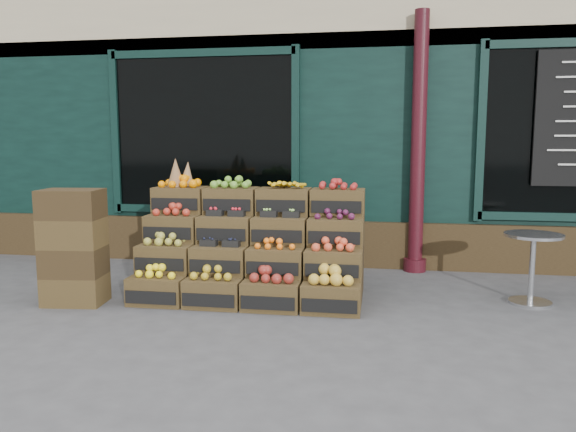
# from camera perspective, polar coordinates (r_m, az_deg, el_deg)

# --- Properties ---
(ground) EXTENTS (60.00, 60.00, 0.00)m
(ground) POSITION_cam_1_polar(r_m,az_deg,el_deg) (5.41, 0.83, -9.99)
(ground) COLOR #444446
(ground) RESTS_ON ground
(shop_facade) EXTENTS (12.00, 6.24, 4.80)m
(shop_facade) POSITION_cam_1_polar(r_m,az_deg,el_deg) (10.27, 5.44, 11.85)
(shop_facade) COLOR black
(shop_facade) RESTS_ON ground
(crate_display) EXTENTS (2.33, 1.15, 1.45)m
(crate_display) POSITION_cam_1_polar(r_m,az_deg,el_deg) (6.00, -3.62, -3.82)
(crate_display) COLOR #413219
(crate_display) RESTS_ON ground
(spare_crates) EXTENTS (0.62, 0.46, 1.16)m
(spare_crates) POSITION_cam_1_polar(r_m,az_deg,el_deg) (6.04, -20.96, -2.97)
(spare_crates) COLOR #413219
(spare_crates) RESTS_ON ground
(bistro_table) EXTENTS (0.57, 0.57, 0.72)m
(bistro_table) POSITION_cam_1_polar(r_m,az_deg,el_deg) (6.16, 23.58, -4.15)
(bistro_table) COLOR silver
(bistro_table) RESTS_ON ground
(shopkeeper) EXTENTS (0.87, 0.64, 2.20)m
(shopkeeper) POSITION_cam_1_polar(r_m,az_deg,el_deg) (8.29, -8.23, 3.85)
(shopkeeper) COLOR #154923
(shopkeeper) RESTS_ON ground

